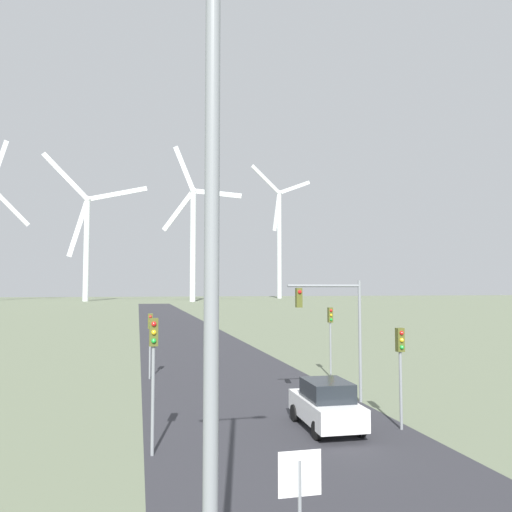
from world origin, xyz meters
The scene contains 12 objects.
road_surface centered at (0.00, 48.00, 0.00)m, with size 10.00×240.00×0.01m.
streetlamp centered at (-4.42, 5.05, 7.50)m, with size 2.83×0.32×12.39m.
stop_sign_near centered at (-2.40, 7.91, 1.72)m, with size 0.81×0.07×2.46m.
traffic_light_post_near_left centered at (-4.74, 15.82, 3.19)m, with size 0.28×0.33×4.37m.
traffic_light_post_near_right centered at (4.53, 16.64, 2.80)m, with size 0.28×0.34×3.82m.
traffic_light_post_mid_left centered at (-4.52, 29.51, 2.81)m, with size 0.28×0.34×3.83m.
traffic_light_post_mid_right centered at (6.07, 27.57, 3.04)m, with size 0.28×0.34×4.16m.
traffic_light_mast_overhead centered at (3.75, 21.19, 4.00)m, with size 3.63×0.35×5.70m.
car_approaching centered at (1.79, 17.38, 0.91)m, with size 1.91×4.15×1.83m.
wind_turbine_left centered at (-25.09, 203.71, 25.87)m, with size 40.15×4.47×57.60m.
wind_turbine_center centered at (15.14, 190.84, 26.65)m, with size 29.55×11.64×60.79m.
wind_turbine_right centered at (63.16, 237.63, 31.99)m, with size 33.38×8.93×65.63m.
Camera 1 is at (-5.26, -0.79, 5.37)m, focal length 35.00 mm.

